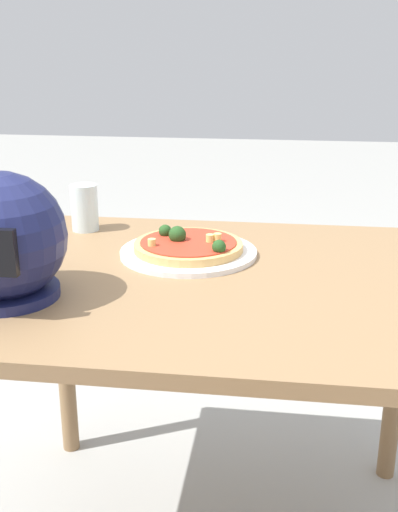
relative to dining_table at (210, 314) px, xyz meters
name	(u,v)px	position (x,y,z in m)	size (l,w,h in m)	color
dining_table	(210,314)	(0.00, 0.00, 0.00)	(1.07, 0.85, 0.73)	olive
pizza_plate	(188,252)	(0.07, -0.13, 0.10)	(0.32, 0.32, 0.01)	white
pizza	(188,245)	(0.07, -0.13, 0.11)	(0.25, 0.25, 0.05)	tan
motorcycle_helmet	(1,240)	(0.37, 0.18, 0.21)	(0.24, 0.24, 0.24)	#191E4C
drinking_glass	(85,208)	(0.36, -0.29, 0.15)	(0.07, 0.07, 0.12)	silver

